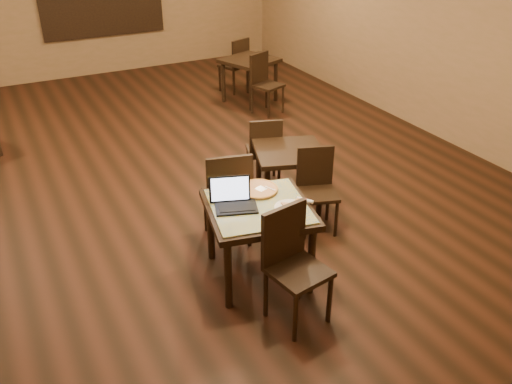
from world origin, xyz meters
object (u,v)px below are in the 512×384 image
other_table_a_chair_near (264,80)px  other_table_a_chair_far (237,62)px  tiled_table (259,215)px  other_table_c_chair_far (264,148)px  other_table_c (289,160)px  other_table_a (250,66)px  other_table_c_chair_near (316,184)px  chair_main_near (292,259)px  pizza_pan (258,190)px  chair_main_far (228,193)px  laptop (233,199)px

other_table_a_chair_near → other_table_a_chair_far: 1.14m
tiled_table → other_table_c_chair_far: (0.90, 1.54, -0.15)m
other_table_c → other_table_a: bearing=89.0°
tiled_table → other_table_c_chair_near: (0.95, 0.48, -0.15)m
other_table_c_chair_near → tiled_table: bearing=-134.0°
other_table_a → other_table_a_chair_near: bearing=-113.8°
tiled_table → other_table_a_chair_far: other_table_a_chair_far is taller
chair_main_near → other_table_a: 5.45m
chair_main_near → pizza_pan: bearing=71.2°
other_table_a_chair_far → other_table_c: other_table_a_chair_far is taller
chair_main_far → other_table_a_chair_near: size_ratio=1.08×
other_table_a → other_table_c_chair_near: size_ratio=1.14×
other_table_a → other_table_a_chair_near: other_table_a_chair_near is taller
other_table_a_chair_near → other_table_c: other_table_a_chair_near is taller
tiled_table → other_table_a_chair_near: other_table_a_chair_near is taller
other_table_a_chair_near → chair_main_near: bearing=-136.5°
other_table_a_chair_near → other_table_c: size_ratio=1.02×
other_table_a_chair_near → other_table_a_chair_far: bearing=66.2°
other_table_a → other_table_c: 3.60m
tiled_table → laptop: size_ratio=2.52×
other_table_a_chair_near → other_table_c_chair_far: (-1.22, -2.28, -0.04)m
other_table_c_chair_near → other_table_a_chair_far: bearing=93.6°
chair_main_near → other_table_c_chair_near: 1.46m
other_table_a_chair_far → other_table_c_chair_near: (-1.23, -4.48, -0.04)m
laptop → other_table_c_chair_far: (1.10, 1.43, -0.32)m
pizza_pan → other_table_a: 4.63m
other_table_c → other_table_c_chair_far: 0.53m
tiled_table → other_table_a_chair_far: size_ratio=1.13×
other_table_c_chair_far → other_table_a_chair_far: bearing=-91.6°
laptop → other_table_a: size_ratio=0.42×
chair_main_far → other_table_c_chair_far: size_ratio=1.16×
pizza_pan → other_table_c: bearing=43.9°
pizza_pan → other_table_c_chair_near: size_ratio=0.37×
other_table_a_chair_far → laptop: bearing=43.1°
other_table_c_chair_near → other_table_c_chair_far: 1.06m
other_table_a → other_table_c_chair_far: (-1.25, -2.85, -0.11)m
other_table_a_chair_near → laptop: bearing=-142.7°
chair_main_near → other_table_a_chair_near: size_ratio=1.06×
tiled_table → other_table_a_chair_far: bearing=78.3°
pizza_pan → other_table_a: (2.03, 4.15, -0.15)m
other_table_a_chair_near → other_table_a_chair_far: same height
tiled_table → laptop: 0.28m
chair_main_near → laptop: (-0.18, 0.72, 0.25)m
other_table_c_chair_near → pizza_pan: bearing=-144.7°
other_table_a → other_table_a_chair_far: (0.03, 0.57, -0.08)m
chair_main_far → other_table_c: size_ratio=1.10×
chair_main_near → other_table_a: bearing=56.9°
other_table_a → other_table_c_chair_far: size_ratio=1.14×
chair_main_far → laptop: 0.58m
pizza_pan → other_table_c: (0.80, 0.77, -0.19)m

